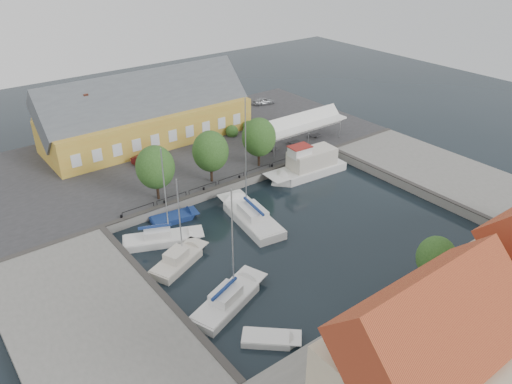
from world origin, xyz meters
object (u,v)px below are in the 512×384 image
tent_canopy (300,125)px  west_boat_a (161,240)px  west_boat_b (179,262)px  launch_nw (174,219)px  warehouse (143,117)px  car_red (147,162)px  west_boat_d (228,301)px  car_silver (264,101)px  launch_sw (270,341)px  trawler (308,167)px  center_sailboat (251,218)px

tent_canopy → west_boat_a: size_ratio=1.31×
west_boat_b → launch_nw: bearing=64.4°
warehouse → launch_nw: 21.23m
tent_canopy → car_red: size_ratio=3.26×
tent_canopy → west_boat_a: (-26.15, -8.98, -3.41)m
warehouse → west_boat_a: 25.11m
launch_nw → tent_canopy: bearing=14.3°
tent_canopy → west_boat_d: 33.24m
warehouse → west_boat_d: bearing=-105.3°
car_silver → west_boat_d: bearing=151.1°
west_boat_b → car_red: bearing=71.5°
launch_nw → launch_sw: bearing=-98.0°
west_boat_d → west_boat_b: bearing=94.5°
car_red → launch_sw: 32.04m
warehouse → launch_nw: warehouse is taller
west_boat_a → west_boat_d: bearing=-89.1°
launch_nw → west_boat_b: bearing=-115.6°
warehouse → car_silver: bearing=5.3°
launch_sw → west_boat_b: bearing=93.1°
car_silver → launch_nw: 36.56m
trawler → launch_nw: bearing=178.0°
west_boat_d → launch_sw: bearing=-88.7°
trawler → west_boat_d: west_boat_d is taller
west_boat_a → launch_nw: bearing=44.9°
west_boat_a → trawler: bearing=6.3°
center_sailboat → launch_sw: center_sailboat is taller
west_boat_a → west_boat_b: 4.20m
trawler → west_boat_b: size_ratio=1.22×
tent_canopy → launch_sw: tent_canopy is taller
tent_canopy → west_boat_b: 29.83m
trawler → car_silver: bearing=65.0°
warehouse → center_sailboat: size_ratio=2.05×
car_red → center_sailboat: center_sailboat is taller
tent_canopy → car_red: tent_canopy is taller
tent_canopy → center_sailboat: (-16.68, -11.14, -3.32)m
center_sailboat → west_boat_d: (-9.30, -9.32, -0.09)m
west_boat_d → launch_nw: size_ratio=2.09×
tent_canopy → west_boat_b: west_boat_b is taller
tent_canopy → west_boat_d: (-25.98, -20.46, -3.41)m
car_silver → trawler: (-10.51, -22.55, -0.59)m
center_sailboat → west_boat_a: 9.72m
trawler → west_boat_d: 25.74m
center_sailboat → west_boat_a: bearing=167.2°
warehouse → car_red: warehouse is taller
car_silver → launch_nw: car_silver is taller
warehouse → tent_canopy: warehouse is taller
trawler → west_boat_a: size_ratio=1.05×
car_silver → launch_sw: size_ratio=0.80×
car_silver → west_boat_a: (-32.34, -24.97, -1.34)m
tent_canopy → car_silver: 17.26m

